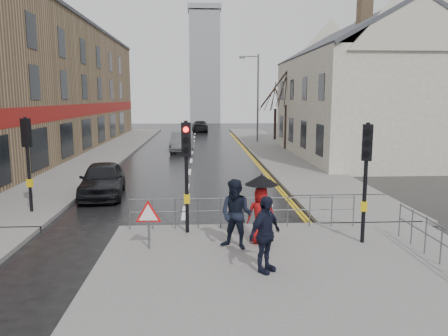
{
  "coord_description": "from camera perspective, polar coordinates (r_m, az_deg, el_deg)",
  "views": [
    {
      "loc": [
        0.61,
        -12.7,
        4.2
      ],
      "look_at": [
        1.47,
        2.96,
        1.68
      ],
      "focal_mm": 35.0,
      "sensor_mm": 36.0,
      "label": 1
    }
  ],
  "objects": [
    {
      "name": "right_pavement",
      "position": [
        38.38,
        5.7,
        2.93
      ],
      "size": [
        4.0,
        40.0,
        0.14
      ],
      "primitive_type": "cube",
      "color": "#605E5B",
      "rests_on": "ground"
    },
    {
      "name": "left_pavement",
      "position": [
        36.63,
        -14.34,
        2.4
      ],
      "size": [
        4.0,
        44.0,
        0.14
      ],
      "primitive_type": "cube",
      "color": "#605E5B",
      "rests_on": "ground"
    },
    {
      "name": "car_parked",
      "position": [
        19.44,
        -15.59,
        -1.45
      ],
      "size": [
        2.18,
        4.49,
        1.48
      ],
      "primitive_type": "imported",
      "rotation": [
        0.0,
        0.0,
        0.1
      ],
      "color": "black",
      "rests_on": "ground"
    },
    {
      "name": "near_pavement",
      "position": [
        10.36,
        10.79,
        -14.53
      ],
      "size": [
        10.0,
        9.0,
        0.14
      ],
      "primitive_type": "cube",
      "color": "#605E5B",
      "rests_on": "ground"
    },
    {
      "name": "pedestrian_a",
      "position": [
        12.52,
        5.24,
        -6.01
      ],
      "size": [
        0.68,
        0.56,
        1.6
      ],
      "primitive_type": "imported",
      "rotation": [
        0.0,
        0.0,
        0.35
      ],
      "color": "silver",
      "rests_on": "near_pavement"
    },
    {
      "name": "car_mid",
      "position": [
        34.61,
        -5.49,
        3.42
      ],
      "size": [
        1.78,
        4.72,
        1.54
      ],
      "primitive_type": "imported",
      "rotation": [
        0.0,
        0.0,
        -0.03
      ],
      "color": "#4C5051",
      "rests_on": "ground"
    },
    {
      "name": "pedestrian_d",
      "position": [
        10.34,
        5.38,
        -8.63
      ],
      "size": [
        1.08,
        1.06,
        1.82
      ],
      "primitive_type": "imported",
      "rotation": [
        0.0,
        0.0,
        0.77
      ],
      "color": "black",
      "rests_on": "near_pavement"
    },
    {
      "name": "traffic_signal_far_left",
      "position": [
        16.94,
        -24.31,
        2.43
      ],
      "size": [
        0.34,
        0.33,
        3.4
      ],
      "color": "black",
      "rests_on": "left_pavement"
    },
    {
      "name": "guard_railing_front",
      "position": [
        13.78,
        2.52,
        -4.9
      ],
      "size": [
        7.14,
        0.04,
        1.0
      ],
      "color": "#595B5E",
      "rests_on": "near_pavement"
    },
    {
      "name": "ground",
      "position": [
        13.39,
        -5.69,
        -9.19
      ],
      "size": [
        120.0,
        120.0,
        0.0
      ],
      "primitive_type": "plane",
      "color": "black",
      "rests_on": "ground"
    },
    {
      "name": "pedestrian_b",
      "position": [
        11.86,
        1.61,
        -6.05
      ],
      "size": [
        1.15,
        1.06,
        1.91
      ],
      "primitive_type": "imported",
      "rotation": [
        0.0,
        0.0,
        -0.47
      ],
      "color": "black",
      "rests_on": "near_pavement"
    },
    {
      "name": "car_far",
      "position": [
        54.63,
        -3.14,
        5.47
      ],
      "size": [
        1.99,
        4.83,
        1.4
      ],
      "primitive_type": "imported",
      "rotation": [
        0.0,
        0.0,
        3.15
      ],
      "color": "black",
      "rests_on": "ground"
    },
    {
      "name": "building_left_terrace",
      "position": [
        36.93,
        -23.48,
        9.65
      ],
      "size": [
        8.0,
        42.0,
        10.0
      ],
      "primitive_type": "cube",
      "color": "#917353",
      "rests_on": "ground"
    },
    {
      "name": "warning_sign",
      "position": [
        12.0,
        -9.86,
        -6.26
      ],
      "size": [
        0.8,
        0.07,
        1.35
      ],
      "color": "#595B5E",
      "rests_on": "near_pavement"
    },
    {
      "name": "traffic_signal_near_right",
      "position": [
        12.68,
        18.09,
        0.79
      ],
      "size": [
        0.34,
        0.33,
        3.4
      ],
      "color": "black",
      "rests_on": "near_pavement"
    },
    {
      "name": "tree_near",
      "position": [
        35.38,
        8.21,
        10.58
      ],
      "size": [
        2.4,
        2.4,
        6.58
      ],
      "color": "#31231B",
      "rests_on": "right_pavement"
    },
    {
      "name": "pavement_bridge_right",
      "position": [
        17.27,
        16.96,
        -5.1
      ],
      "size": [
        4.0,
        4.2,
        0.14
      ],
      "primitive_type": "cube",
      "color": "#605E5B",
      "rests_on": "ground"
    },
    {
      "name": "tree_far",
      "position": [
        43.33,
        6.76,
        9.39
      ],
      "size": [
        2.4,
        2.4,
        5.64
      ],
      "color": "#31231B",
      "rests_on": "right_pavement"
    },
    {
      "name": "church_tower",
      "position": [
        74.85,
        -2.53,
        12.83
      ],
      "size": [
        5.0,
        5.0,
        18.0
      ],
      "primitive_type": "cube",
      "color": "gray",
      "rests_on": "ground"
    },
    {
      "name": "street_lamp",
      "position": [
        41.03,
        4.2,
        9.84
      ],
      "size": [
        1.83,
        0.25,
        8.0
      ],
      "color": "#595B5E",
      "rests_on": "right_pavement"
    },
    {
      "name": "building_right_cream",
      "position": [
        32.74,
        17.46,
        9.76
      ],
      "size": [
        9.0,
        16.4,
        10.1
      ],
      "color": "beige",
      "rests_on": "ground"
    },
    {
      "name": "guard_railing_side",
      "position": [
        12.04,
        26.58,
        -8.04
      ],
      "size": [
        0.04,
        4.54,
        1.0
      ],
      "color": "#595B5E",
      "rests_on": "near_pavement"
    },
    {
      "name": "traffic_signal_near_left",
      "position": [
        13.02,
        -4.94,
        1.42
      ],
      "size": [
        0.28,
        0.27,
        3.4
      ],
      "color": "black",
      "rests_on": "near_pavement"
    },
    {
      "name": "pedestrian_with_umbrella",
      "position": [
        12.29,
        4.88,
        -4.86
      ],
      "size": [
        0.96,
        0.96,
        1.96
      ],
      "color": "#AD1414",
      "rests_on": "near_pavement"
    }
  ]
}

